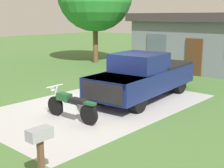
% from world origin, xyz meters
% --- Properties ---
extents(ground_plane, '(80.00, 80.00, 0.00)m').
position_xyz_m(ground_plane, '(0.00, 0.00, 0.00)').
color(ground_plane, '#446B33').
extents(driveway_pad, '(5.28, 8.65, 0.01)m').
position_xyz_m(driveway_pad, '(0.00, 0.00, 0.00)').
color(driveway_pad, '#A7A7A7').
rests_on(driveway_pad, ground).
extents(motorcycle, '(2.21, 0.70, 1.09)m').
position_xyz_m(motorcycle, '(0.44, -1.81, 0.47)').
color(motorcycle, black).
rests_on(motorcycle, ground).
extents(pickup_truck, '(2.55, 5.79, 1.90)m').
position_xyz_m(pickup_truck, '(0.59, 2.02, 0.95)').
color(pickup_truck, black).
rests_on(pickup_truck, ground).
extents(mailbox, '(0.26, 0.48, 1.26)m').
position_xyz_m(mailbox, '(3.20, -4.96, 0.98)').
color(mailbox, '#4C3823').
rests_on(mailbox, ground).
extents(neighbor_house, '(9.60, 5.60, 3.50)m').
position_xyz_m(neighbor_house, '(-0.28, 10.47, 1.79)').
color(neighbor_house, slate).
rests_on(neighbor_house, ground).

